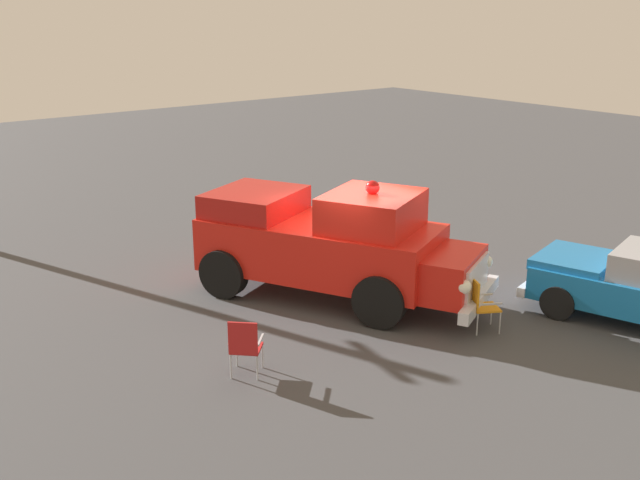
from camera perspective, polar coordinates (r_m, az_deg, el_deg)
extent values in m
plane|color=#424244|center=(15.79, 2.48, -4.45)|extent=(60.00, 60.00, 0.00)
cylinder|color=black|center=(16.05, 7.20, -2.22)|extent=(1.08, 0.73, 1.04)
cylinder|color=black|center=(14.29, 4.54, -4.65)|extent=(1.08, 0.73, 1.04)
cylinder|color=black|center=(17.43, -3.71, -0.52)|extent=(1.08, 0.73, 1.04)
cylinder|color=black|center=(15.82, -7.31, -2.52)|extent=(1.08, 0.73, 1.04)
cube|color=red|center=(15.64, 0.00, -0.56)|extent=(5.33, 3.99, 1.10)
cube|color=red|center=(14.71, 10.02, -2.55)|extent=(1.56, 1.98, 0.84)
cube|color=red|center=(14.93, 3.96, 2.12)|extent=(2.35, 2.44, 0.76)
cube|color=#B21914|center=(16.15, -4.95, 2.72)|extent=(2.37, 2.50, 0.60)
cube|color=silver|center=(14.61, 11.71, -2.80)|extent=(0.72, 1.35, 0.64)
cube|color=silver|center=(14.73, 11.98, -4.39)|extent=(1.14, 2.11, 0.24)
sphere|color=white|center=(15.30, 12.48, -1.60)|extent=(0.35, 0.35, 0.26)
sphere|color=white|center=(13.87, 10.89, -3.50)|extent=(0.35, 0.35, 0.26)
sphere|color=red|center=(14.81, 4.00, 3.99)|extent=(0.37, 0.37, 0.28)
cylinder|color=black|center=(15.41, 17.62, -4.51)|extent=(0.72, 0.43, 0.68)
cylinder|color=black|center=(16.88, 19.47, -2.77)|extent=(0.72, 0.43, 0.68)
cube|color=#196BAD|center=(15.93, 18.81, -1.45)|extent=(1.78, 1.95, 0.20)
cube|color=silver|center=(16.33, 16.19, -2.90)|extent=(0.65, 1.88, 0.20)
cylinder|color=#B7BABF|center=(14.83, 12.85, -5.47)|extent=(0.04, 0.04, 0.44)
cylinder|color=#B7BABF|center=(14.45, 13.48, -6.13)|extent=(0.04, 0.04, 0.44)
cylinder|color=#B7BABF|center=(14.68, 11.24, -5.61)|extent=(0.04, 0.04, 0.44)
cylinder|color=#B7BABF|center=(14.30, 11.83, -6.28)|extent=(0.04, 0.04, 0.44)
cube|color=orange|center=(14.47, 12.41, -5.02)|extent=(0.66, 0.66, 0.04)
cube|color=orange|center=(14.29, 11.58, -4.03)|extent=(0.44, 0.27, 0.56)
cube|color=#B7BABF|center=(14.62, 12.12, -4.07)|extent=(0.25, 0.40, 0.03)
cube|color=#B7BABF|center=(14.21, 12.79, -4.76)|extent=(0.25, 0.40, 0.03)
cylinder|color=#B7BABF|center=(12.94, -6.32, -8.62)|extent=(0.04, 0.04, 0.44)
cylinder|color=#B7BABF|center=(12.85, -4.39, -8.75)|extent=(0.04, 0.04, 0.44)
cylinder|color=#B7BABF|center=(12.56, -6.77, -9.49)|extent=(0.04, 0.04, 0.44)
cylinder|color=#B7BABF|center=(12.47, -4.77, -9.63)|extent=(0.04, 0.04, 0.44)
cube|color=#B21E1E|center=(12.60, -5.59, -8.16)|extent=(0.68, 0.68, 0.04)
cube|color=#B21E1E|center=(12.27, -5.87, -7.44)|extent=(0.37, 0.37, 0.56)
cube|color=#B7BABF|center=(12.58, -6.69, -7.41)|extent=(0.34, 0.34, 0.03)
cube|color=#B7BABF|center=(12.48, -4.53, -7.55)|extent=(0.34, 0.34, 0.03)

